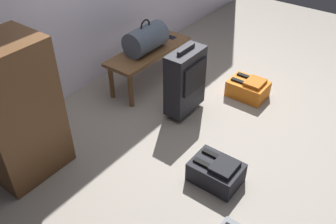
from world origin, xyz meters
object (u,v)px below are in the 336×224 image
object	(u,v)px
cell_phone	(169,37)
backpack_orange	(248,88)
side_cabinet	(15,112)
suitcase_upright_charcoal	(185,80)
bench	(149,55)
backpack_dark	(216,172)
duffel_bag_slate	(146,39)

from	to	relation	value
cell_phone	backpack_orange	xyz separation A→B (m)	(0.04, -0.98, -0.31)
side_cabinet	backpack_orange	bearing A→B (deg)	-25.42
suitcase_upright_charcoal	backpack_orange	xyz separation A→B (m)	(0.61, -0.37, -0.26)
bench	suitcase_upright_charcoal	world-z (taller)	suitcase_upright_charcoal
backpack_dark	cell_phone	bearing A→B (deg)	48.68
bench	backpack_orange	xyz separation A→B (m)	(0.41, -0.97, -0.25)
backpack_dark	duffel_bag_slate	bearing A→B (deg)	59.95
bench	duffel_bag_slate	bearing A→B (deg)	180.00
bench	backpack_orange	distance (m)	1.08
backpack_orange	side_cabinet	world-z (taller)	side_cabinet
suitcase_upright_charcoal	backpack_orange	distance (m)	0.76
backpack_dark	side_cabinet	size ratio (longest dim) A/B	0.35
bench	backpack_orange	bearing A→B (deg)	-67.25
cell_phone	backpack_orange	bearing A→B (deg)	-87.52
bench	backpack_dark	distance (m)	1.55
bench	side_cabinet	distance (m)	1.58
backpack_dark	backpack_orange	xyz separation A→B (m)	(1.20, 0.34, 0.00)
backpack_dark	side_cabinet	distance (m)	1.56
backpack_dark	backpack_orange	world-z (taller)	same
backpack_orange	duffel_bag_slate	bearing A→B (deg)	114.50
suitcase_upright_charcoal	bench	bearing A→B (deg)	71.44
suitcase_upright_charcoal	backpack_dark	bearing A→B (deg)	-129.88
backpack_orange	side_cabinet	size ratio (longest dim) A/B	0.35
bench	backpack_dark	world-z (taller)	bench
suitcase_upright_charcoal	backpack_dark	xyz separation A→B (m)	(-0.59, -0.71, -0.26)
cell_phone	bench	bearing A→B (deg)	-179.13
backpack_dark	backpack_orange	distance (m)	1.25
bench	side_cabinet	xyz separation A→B (m)	(-1.56, -0.04, 0.21)
cell_phone	side_cabinet	bearing A→B (deg)	-178.79
duffel_bag_slate	backpack_orange	size ratio (longest dim) A/B	1.16
duffel_bag_slate	backpack_dark	world-z (taller)	duffel_bag_slate
suitcase_upright_charcoal	side_cabinet	bearing A→B (deg)	157.23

